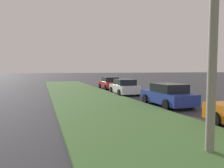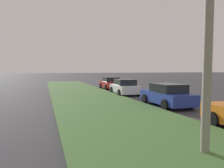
{
  "view_description": "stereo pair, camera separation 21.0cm",
  "coord_description": "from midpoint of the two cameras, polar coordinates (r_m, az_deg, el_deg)",
  "views": [
    {
      "loc": [
        -1.08,
        11.99,
        2.38
      ],
      "look_at": [
        15.96,
        6.22,
        1.14
      ],
      "focal_mm": 33.47,
      "sensor_mm": 36.0,
      "label": 1
    },
    {
      "loc": [
        -1.14,
        11.79,
        2.38
      ],
      "look_at": [
        15.96,
        6.22,
        1.14
      ],
      "focal_mm": 33.47,
      "sensor_mm": 36.0,
      "label": 2
    }
  ],
  "objects": [
    {
      "name": "parked_car_white",
      "position": [
        20.08,
        3.7,
        -0.83
      ],
      "size": [
        4.39,
        2.21,
        1.47
      ],
      "rotation": [
        0.0,
        0.0,
        -0.06
      ],
      "color": "silver",
      "rests_on": "ground"
    },
    {
      "name": "parked_car_red",
      "position": [
        25.79,
        -0.22,
        0.24
      ],
      "size": [
        4.35,
        2.11,
        1.47
      ],
      "rotation": [
        0.0,
        0.0,
        -0.03
      ],
      "color": "red",
      "rests_on": "ground"
    },
    {
      "name": "grass_median",
      "position": [
        11.9,
        -0.19,
        -7.32
      ],
      "size": [
        60.0,
        6.0,
        0.12
      ],
      "primitive_type": "cube",
      "color": "#477238",
      "rests_on": "ground"
    },
    {
      "name": "parked_car_blue",
      "position": [
        14.22,
        15.13,
        -2.93
      ],
      "size": [
        4.33,
        2.08,
        1.47
      ],
      "rotation": [
        0.0,
        0.0,
        -0.02
      ],
      "color": "#23389E",
      "rests_on": "ground"
    }
  ]
}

